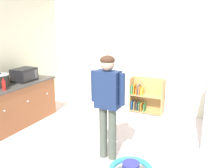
{
  "coord_description": "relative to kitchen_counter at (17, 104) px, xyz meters",
  "views": [
    {
      "loc": [
        1.77,
        -3.39,
        2.2
      ],
      "look_at": [
        -0.12,
        0.64,
        1.04
      ],
      "focal_mm": 39.88,
      "sensor_mm": 36.0,
      "label": 1
    }
  ],
  "objects": [
    {
      "name": "crock_pot",
      "position": [
        -0.05,
        -0.29,
        0.58
      ],
      "size": [
        0.3,
        0.3,
        0.29
      ],
      "color": "black",
      "rests_on": "kitchen_counter"
    },
    {
      "name": "left_side_wall",
      "position": [
        -0.43,
        0.51,
        0.9
      ],
      "size": [
        0.06,
        2.99,
        2.7
      ],
      "primitive_type": "cube",
      "color": "silver",
      "rests_on": "ground"
    },
    {
      "name": "orange_cup",
      "position": [
        -0.18,
        -0.01,
        0.5
      ],
      "size": [
        0.08,
        0.08,
        0.09
      ],
      "primitive_type": "cylinder",
      "color": "orange",
      "rests_on": "kitchen_counter"
    },
    {
      "name": "bookshelf",
      "position": [
        2.25,
        1.85,
        -0.08
      ],
      "size": [
        0.8,
        0.28,
        0.85
      ],
      "color": "tan",
      "rests_on": "ground"
    },
    {
      "name": "ketchup_bottle",
      "position": [
        0.19,
        -0.44,
        0.55
      ],
      "size": [
        0.07,
        0.07,
        0.25
      ],
      "color": "red",
      "rests_on": "kitchen_counter"
    },
    {
      "name": "ground_plane",
      "position": [
        2.2,
        -0.29,
        -0.45
      ],
      "size": [
        12.0,
        12.0,
        0.0
      ],
      "primitive_type": "plane",
      "color": "silver",
      "rests_on": "ground"
    },
    {
      "name": "white_cup",
      "position": [
        -0.2,
        0.62,
        0.5
      ],
      "size": [
        0.08,
        0.08,
        0.09
      ],
      "primitive_type": "cylinder",
      "color": "white",
      "rests_on": "kitchen_counter"
    },
    {
      "name": "teal_cup",
      "position": [
        -0.08,
        0.72,
        0.5
      ],
      "size": [
        0.08,
        0.08,
        0.09
      ],
      "primitive_type": "cylinder",
      "color": "teal",
      "rests_on": "kitchen_counter"
    },
    {
      "name": "microwave",
      "position": [
        0.01,
        0.27,
        0.59
      ],
      "size": [
        0.37,
        0.48,
        0.28
      ],
      "color": "black",
      "rests_on": "kitchen_counter"
    },
    {
      "name": "back_wall",
      "position": [
        2.2,
        2.04,
        0.9
      ],
      "size": [
        5.2,
        0.06,
        2.7
      ],
      "primitive_type": "cube",
      "color": "silver",
      "rests_on": "ground"
    },
    {
      "name": "kitchen_counter",
      "position": [
        0.0,
        0.0,
        0.0
      ],
      "size": [
        0.65,
        1.86,
        0.9
      ],
      "color": "brown",
      "rests_on": "ground"
    },
    {
      "name": "standing_person",
      "position": [
        2.35,
        -0.4,
        0.57
      ],
      "size": [
        0.57,
        0.23,
        1.69
      ],
      "color": "#4E584B",
      "rests_on": "ground"
    }
  ]
}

